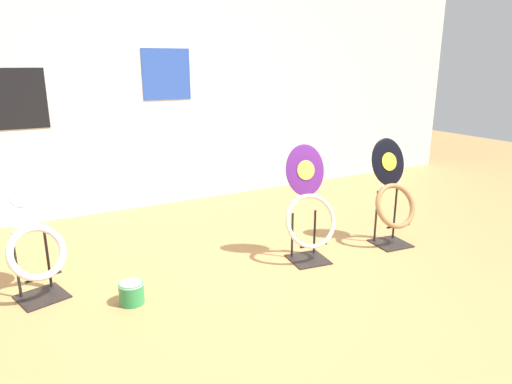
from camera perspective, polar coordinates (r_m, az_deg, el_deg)
ground_plane at (r=3.07m, az=5.51°, el=-13.00°), size 14.00×14.00×0.00m
wall_back at (r=4.91m, az=-10.94°, el=13.51°), size 8.00×0.07×2.60m
toilet_seat_display_purple_note at (r=3.47m, az=6.63°, el=-2.32°), size 0.44×0.33×0.89m
toilet_seat_display_jazz_black at (r=3.93m, az=16.67°, el=-0.26°), size 0.40×0.36×0.88m
toilet_seat_display_white_plain at (r=3.23m, az=-26.18°, el=-5.07°), size 0.44×0.41×0.90m
paint_can at (r=3.06m, az=-15.30°, el=-11.99°), size 0.16×0.16×0.14m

